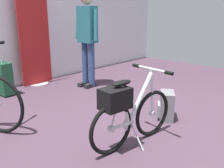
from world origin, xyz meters
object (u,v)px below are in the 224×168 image
Objects in this scene: rolling_suitcase at (3,78)px; folding_bike_foreground at (128,111)px; floor_banner_stand at (35,45)px; visitor_near_wall at (87,34)px; handbag_on_floor at (166,106)px.

folding_bike_foreground is at bearing -87.87° from rolling_suitcase.
floor_banner_stand is 1.99× the size of rolling_suitcase.
handbag_on_floor is (-0.33, -1.82, -0.76)m from visitor_near_wall.
rolling_suitcase is 2.65m from handbag_on_floor.
folding_bike_foreground is at bearing -103.11° from floor_banner_stand.
visitor_near_wall is at bearing -27.17° from rolling_suitcase.
handbag_on_floor is (0.23, -2.60, -0.56)m from floor_banner_stand.
folding_bike_foreground is 0.87m from handbag_on_floor.
folding_bike_foreground is (-0.62, -2.67, -0.36)m from floor_banner_stand.
visitor_near_wall reaches higher than handbag_on_floor.
floor_banner_stand is 4.59× the size of handbag_on_floor.
rolling_suitcase is (-0.09, 2.53, -0.09)m from folding_bike_foreground.
handbag_on_floor is at bearing -69.12° from rolling_suitcase.
floor_banner_stand is 2.67m from handbag_on_floor.
rolling_suitcase is at bearing 110.88° from handbag_on_floor.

